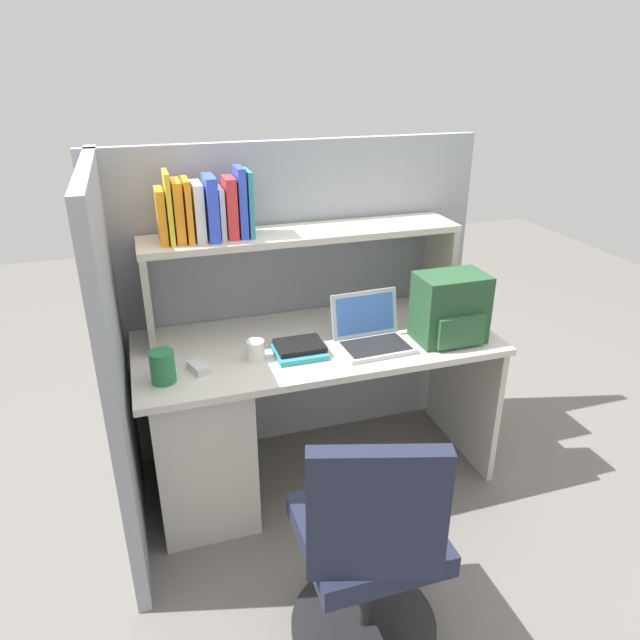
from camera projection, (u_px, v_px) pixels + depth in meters
ground_plane at (317, 472)px, 2.92m from camera, size 8.00×8.00×0.00m
desk at (235, 416)px, 2.65m from camera, size 1.60×0.70×0.73m
cubicle_partition_rear at (294, 300)px, 2.94m from camera, size 1.84×0.05×1.55m
cubicle_partition_left at (116, 364)px, 2.33m from camera, size 0.05×1.06×1.55m
overhead_hutch at (303, 252)px, 2.66m from camera, size 1.44×0.28×0.45m
reference_books_on_shelf at (205, 209)px, 2.44m from camera, size 0.39×0.18×0.29m
laptop at (371, 334)px, 2.56m from camera, size 0.32×0.26×0.22m
backpack at (451, 309)px, 2.57m from camera, size 0.30×0.23×0.30m
computer_mouse at (199, 367)px, 2.36m from camera, size 0.09×0.12×0.03m
paper_cup at (255, 350)px, 2.44m from camera, size 0.08×0.08×0.08m
snack_canister at (163, 367)px, 2.26m from camera, size 0.10×0.10×0.13m
desk_book_stack at (299, 349)px, 2.50m from camera, size 0.21×0.20×0.05m
office_chair at (368, 559)px, 1.91m from camera, size 0.52×0.54×0.93m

